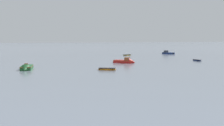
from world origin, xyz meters
name	(u,v)px	position (x,y,z in m)	size (l,w,h in m)	color
motorboat_moored_0	(167,53)	(30.15, 85.65, 0.36)	(4.35, 6.54, 2.36)	navy
rowboat_moored_1	(197,60)	(21.07, 51.96, 0.16)	(1.37, 3.75, 0.59)	navy
motorboat_moored_2	(26,68)	(-29.26, 44.94, 0.31)	(3.07, 6.74, 2.23)	#23602D
rowboat_moored_3	(107,69)	(-12.27, 38.88, 0.17)	(4.23, 3.04, 0.64)	orange
rowboat_moored_4	(127,55)	(9.77, 82.20, 0.16)	(4.00, 2.16, 0.60)	gold
motorboat_moored_5	(126,62)	(-2.30, 52.55, 0.36)	(6.14, 5.64, 2.36)	red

